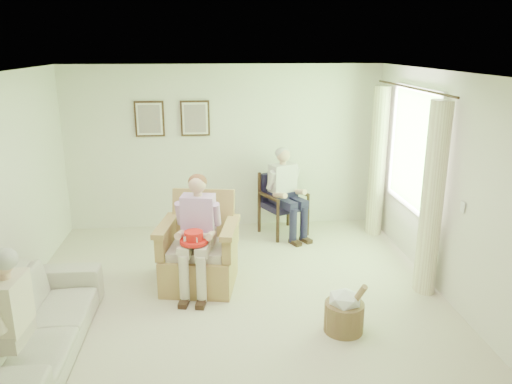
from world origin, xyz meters
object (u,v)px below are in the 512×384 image
Objects in this scene: wicker_armchair at (199,257)px; wood_armchair at (283,201)px; red_hat at (194,238)px; sofa at (34,323)px; person_sofa at (3,317)px; person_dark at (284,187)px; person_wicker at (198,226)px; hatbox at (344,311)px.

wood_armchair is (1.28, 1.70, 0.16)m from wicker_armchair.
sofa is at bearing -147.03° from red_hat.
wicker_armchair is 0.52× the size of sofa.
wood_armchair is 0.43× the size of sofa.
person_sofa is 2.18m from red_hat.
person_dark is 4.48m from person_sofa.
sofa is at bearing -161.16° from person_dark.
sofa is 4.07m from person_dark.
person_wicker is at bearing 77.11° from red_hat.
person_dark is 2.24× the size of hatbox.
person_dark reaches higher than hatbox.
sofa is at bearing -177.98° from hatbox.
wicker_armchair reaches higher than sofa.
person_wicker is at bearing 144.75° from hatbox.
wicker_armchair is 0.81× the size of person_wicker.
hatbox is at bearing 105.88° from person_sofa.
person_dark is 2.31m from red_hat.
person_dark reaches higher than wood_armchair.
wood_armchair reaches higher than hatbox.
person_dark reaches higher than wicker_armchair.
person_wicker is at bearing -79.98° from wicker_armchair.
red_hat is at bearing -57.03° from sofa.
person_wicker is 4.30× the size of red_hat.
wicker_armchair is at bearing -153.46° from wood_armchair.
person_dark is 4.17× the size of red_hat.
red_hat reaches higher than sofa.
red_hat is at bearing -92.87° from person_wicker.
sofa is at bearing -176.93° from person_sofa.
person_dark reaches higher than person_sofa.
person_dark is 1.05× the size of person_sofa.
wicker_armchair is at bearing -49.55° from sofa.
wicker_armchair is at bearing -156.16° from person_dark.
wicker_armchair is at bearing 144.00° from person_sofa.
person_dark is at bearing 62.94° from person_wicker.
person_sofa reaches higher than hatbox.
person_sofa is at bearing -155.84° from person_dark.
person_dark is (0.00, -0.16, 0.27)m from wood_armchair.
person_sofa is (-2.84, -3.62, 0.22)m from wood_armchair.
person_wicker is (-1.28, -1.85, 0.31)m from wood_armchair.
person_dark reaches higher than sofa.
person_wicker is 2.31× the size of hatbox.
person_dark is at bearing -116.51° from wood_armchair.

